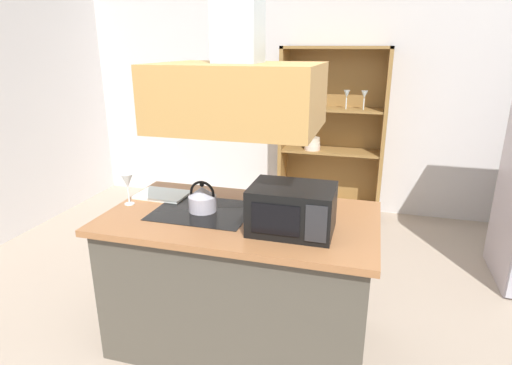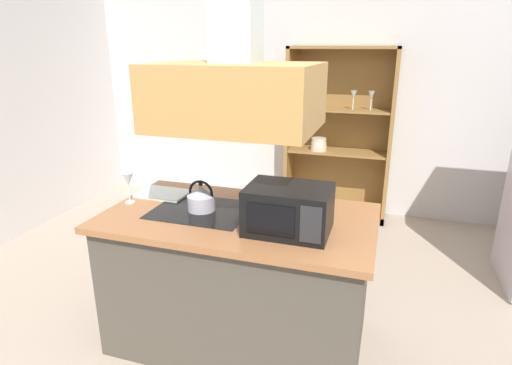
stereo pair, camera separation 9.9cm
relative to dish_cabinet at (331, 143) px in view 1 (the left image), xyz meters
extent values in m
cube|color=silver|center=(-0.09, 0.22, 0.52)|extent=(6.00, 0.12, 2.70)
cube|color=#4A443A|center=(-0.30, -2.45, -0.40)|extent=(1.58, 0.86, 0.86)
cube|color=#9A623A|center=(-0.30, -2.45, 0.05)|extent=(1.66, 0.94, 0.04)
cube|color=black|center=(-0.55, -2.45, 0.07)|extent=(0.60, 0.48, 0.00)
cube|color=#B58445|center=(-0.30, -2.45, 0.79)|extent=(0.90, 0.70, 0.36)
cube|color=olive|center=(-0.55, -0.04, 0.11)|extent=(0.04, 0.40, 1.89)
cube|color=olive|center=(0.56, -0.04, 0.11)|extent=(0.04, 0.40, 1.89)
cube|color=olive|center=(0.00, -0.04, 1.04)|extent=(1.15, 0.40, 0.03)
cube|color=olive|center=(0.00, -0.04, -0.79)|extent=(1.15, 0.40, 0.08)
cube|color=olive|center=(0.00, 0.15, 0.11)|extent=(1.15, 0.02, 1.89)
cube|color=olive|center=(0.00, -0.04, -0.08)|extent=(1.07, 0.36, 0.02)
cube|color=olive|center=(0.00, -0.04, 0.39)|extent=(1.07, 0.36, 0.02)
cylinder|color=beige|center=(-0.20, -0.09, -0.04)|extent=(0.18, 0.18, 0.05)
cylinder|color=beige|center=(-0.20, -0.09, 0.00)|extent=(0.17, 0.17, 0.05)
cylinder|color=beige|center=(-0.20, -0.09, 0.05)|extent=(0.16, 0.16, 0.05)
cylinder|color=silver|center=(0.14, -0.08, 0.47)|extent=(0.01, 0.01, 0.12)
cone|color=silver|center=(0.14, -0.08, 0.57)|extent=(0.07, 0.07, 0.08)
cylinder|color=silver|center=(0.33, -0.08, 0.47)|extent=(0.01, 0.01, 0.12)
cone|color=silver|center=(0.33, -0.08, 0.57)|extent=(0.07, 0.07, 0.08)
cylinder|color=#B8B3C2|center=(-0.55, -2.45, 0.12)|extent=(0.17, 0.17, 0.10)
cone|color=#AEB5C7|center=(-0.55, -2.45, 0.20)|extent=(0.17, 0.17, 0.06)
sphere|color=black|center=(-0.55, -2.45, 0.24)|extent=(0.03, 0.03, 0.03)
torus|color=black|center=(-0.55, -2.45, 0.18)|extent=(0.16, 0.02, 0.16)
cube|color=white|center=(-0.92, -2.27, 0.08)|extent=(0.35, 0.25, 0.02)
cube|color=black|center=(0.05, -2.59, 0.20)|extent=(0.46, 0.34, 0.26)
cube|color=black|center=(-0.01, -2.76, 0.20)|extent=(0.26, 0.01, 0.17)
cube|color=#262628|center=(0.20, -2.76, 0.20)|extent=(0.11, 0.01, 0.20)
cylinder|color=silver|center=(-1.05, -2.47, 0.07)|extent=(0.06, 0.06, 0.01)
cylinder|color=silver|center=(-1.05, -2.47, 0.13)|extent=(0.01, 0.01, 0.11)
cone|color=silver|center=(-1.05, -2.47, 0.23)|extent=(0.08, 0.08, 0.09)
camera|label=1|loc=(0.44, -4.71, 1.06)|focal=29.36mm
camera|label=2|loc=(0.53, -4.68, 1.06)|focal=29.36mm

